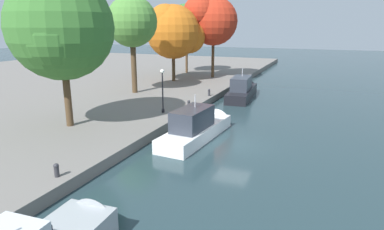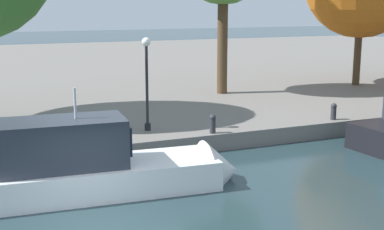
{
  "view_description": "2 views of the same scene",
  "coord_description": "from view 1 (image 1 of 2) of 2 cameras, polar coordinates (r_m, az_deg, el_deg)",
  "views": [
    {
      "loc": [
        -22.45,
        -6.02,
        8.39
      ],
      "look_at": [
        3.34,
        4.61,
        0.95
      ],
      "focal_mm": 31.47,
      "sensor_mm": 36.0,
      "label": 1
    },
    {
      "loc": [
        -2.86,
        -13.26,
        6.02
      ],
      "look_at": [
        5.28,
        5.94,
        1.63
      ],
      "focal_mm": 49.49,
      "sensor_mm": 36.0,
      "label": 2
    }
  ],
  "objects": [
    {
      "name": "tree_2",
      "position": [
        27.16,
        -21.49,
        13.11
      ],
      "size": [
        7.78,
        7.78,
        11.42
      ],
      "color": "#4C3823",
      "rests_on": "dock_promenade"
    },
    {
      "name": "lamp_post",
      "position": [
        30.25,
        -5.01,
        4.7
      ],
      "size": [
        0.37,
        0.37,
        3.94
      ],
      "color": "black",
      "rests_on": "dock_promenade"
    },
    {
      "name": "tree_1",
      "position": [
        56.61,
        -0.98,
        15.35
      ],
      "size": [
        6.15,
        6.15,
        11.11
      ],
      "color": "#4C3823",
      "rests_on": "dock_promenade"
    },
    {
      "name": "ground_plane",
      "position": [
        24.71,
        6.97,
        -5.04
      ],
      "size": [
        220.0,
        220.0,
        0.0
      ],
      "primitive_type": "plane",
      "color": "#23383D"
    },
    {
      "name": "tree_4",
      "position": [
        51.33,
        3.45,
        15.75
      ],
      "size": [
        7.86,
        7.41,
        11.81
      ],
      "color": "#4C3823",
      "rests_on": "dock_promenade"
    },
    {
      "name": "mooring_bollard_1",
      "position": [
        32.06,
        -0.56,
        1.9
      ],
      "size": [
        0.28,
        0.28,
        0.8
      ],
      "color": "#2D2D33",
      "rests_on": "dock_promenade"
    },
    {
      "name": "motor_yacht_2",
      "position": [
        41.19,
        8.57,
        4.09
      ],
      "size": [
        10.43,
        3.16,
        4.28
      ],
      "rotation": [
        0.0,
        0.0,
        0.08
      ],
      "color": "black",
      "rests_on": "ground_plane"
    },
    {
      "name": "tree_0",
      "position": [
        48.02,
        -3.0,
        14.02
      ],
      "size": [
        7.71,
        7.68,
        10.52
      ],
      "color": "#4C3823",
      "rests_on": "dock_promenade"
    },
    {
      "name": "motor_yacht_1",
      "position": [
        26.08,
        1.19,
        -2.25
      ],
      "size": [
        9.75,
        3.03,
        4.32
      ],
      "rotation": [
        0.0,
        0.0,
        -0.07
      ],
      "color": "white",
      "rests_on": "ground_plane"
    },
    {
      "name": "mooring_bollard_0",
      "position": [
        19.09,
        -21.98,
        -8.58
      ],
      "size": [
        0.28,
        0.28,
        0.75
      ],
      "color": "#2D2D33",
      "rests_on": "dock_promenade"
    },
    {
      "name": "mooring_bollard_2",
      "position": [
        37.88,
        2.91,
        3.89
      ],
      "size": [
        0.28,
        0.28,
        0.79
      ],
      "color": "#2D2D33",
      "rests_on": "dock_promenade"
    },
    {
      "name": "tree_3",
      "position": [
        39.73,
        -10.27,
        15.12
      ],
      "size": [
        5.7,
        5.7,
        10.94
      ],
      "color": "#4C3823",
      "rests_on": "dock_promenade"
    }
  ]
}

